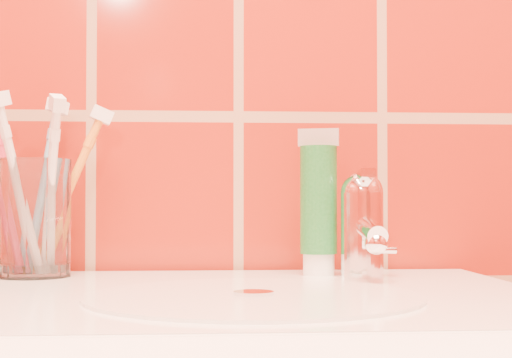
{
  "coord_description": "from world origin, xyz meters",
  "views": [
    {
      "loc": [
        -0.05,
        0.22,
        0.94
      ],
      "look_at": [
        0.01,
        1.08,
        0.96
      ],
      "focal_mm": 55.0,
      "sensor_mm": 36.0,
      "label": 1
    }
  ],
  "objects": [
    {
      "name": "toothbrush_4",
      "position": [
        -0.21,
        1.09,
        0.95
      ],
      "size": [
        0.1,
        0.15,
        0.22
      ],
      "primitive_type": null,
      "rotation": [
        0.33,
        0.0,
        0.4
      ],
      "color": "white",
      "rests_on": "glass_tumbler"
    },
    {
      "name": "toothbrush_0",
      "position": [
        -0.23,
        1.14,
        0.95
      ],
      "size": [
        0.1,
        0.12,
        0.22
      ],
      "primitive_type": null,
      "rotation": [
        0.24,
        0.0,
        2.54
      ],
      "color": "#6FA2C5",
      "rests_on": "glass_tumbler"
    },
    {
      "name": "glass_tumbler",
      "position": [
        -0.23,
        1.12,
        0.92
      ],
      "size": [
        0.09,
        0.09,
        0.13
      ],
      "primitive_type": "cylinder",
      "rotation": [
        0.0,
        0.0,
        0.09
      ],
      "color": "white",
      "rests_on": "pedestal_sink"
    },
    {
      "name": "toothbrush_2",
      "position": [
        -0.25,
        1.09,
        0.95
      ],
      "size": [
        0.13,
        0.13,
        0.22
      ],
      "primitive_type": null,
      "rotation": [
        0.28,
        0.0,
        -0.76
      ],
      "color": "white",
      "rests_on": "glass_tumbler"
    },
    {
      "name": "toothpaste_tube",
      "position": [
        0.09,
        1.12,
        0.93
      ],
      "size": [
        0.05,
        0.04,
        0.17
      ],
      "rotation": [
        0.0,
        0.0,
        -0.27
      ],
      "color": "white",
      "rests_on": "pedestal_sink"
    },
    {
      "name": "faucet",
      "position": [
        0.14,
        1.09,
        0.91
      ],
      "size": [
        0.05,
        0.11,
        0.12
      ],
      "color": "white",
      "rests_on": "pedestal_sink"
    },
    {
      "name": "toothbrush_3",
      "position": [
        -0.2,
        1.14,
        0.95
      ],
      "size": [
        0.14,
        0.12,
        0.2
      ],
      "primitive_type": null,
      "rotation": [
        0.4,
        0.0,
        1.81
      ],
      "color": "orange",
      "rests_on": "glass_tumbler"
    },
    {
      "name": "toothbrush_1",
      "position": [
        -0.26,
        1.13,
        0.95
      ],
      "size": [
        0.13,
        0.12,
        0.21
      ],
      "primitive_type": null,
      "rotation": [
        0.3,
        0.0,
        -2.18
      ],
      "color": "#AD253B",
      "rests_on": "glass_tumbler"
    }
  ]
}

